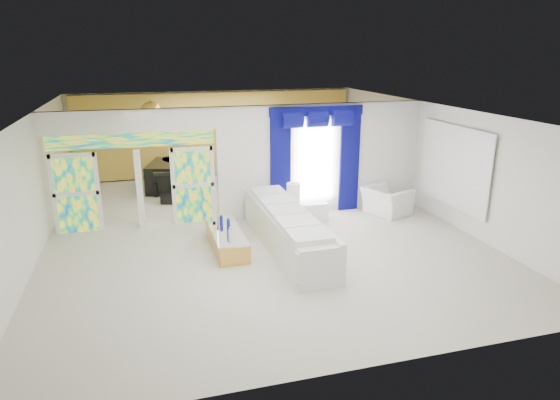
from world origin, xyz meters
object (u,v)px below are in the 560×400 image
object	(u,v)px
coffee_table	(227,240)
armchair	(387,201)
console_table	(304,211)
white_sofa	(287,231)
grand_piano	(172,176)

from	to	relation	value
coffee_table	armchair	distance (m)	4.87
armchair	console_table	bearing A→B (deg)	63.31
white_sofa	armchair	bearing A→B (deg)	24.10
console_table	white_sofa	bearing A→B (deg)	-119.03
armchair	grand_piano	world-z (taller)	grand_piano
white_sofa	coffee_table	distance (m)	1.40
console_table	grand_piano	world-z (taller)	grand_piano
armchair	grand_piano	bearing A→B (deg)	31.92
armchair	coffee_table	bearing A→B (deg)	84.56
console_table	armchair	xyz separation A→B (m)	(2.33, -0.24, 0.16)
coffee_table	armchair	xyz separation A→B (m)	(4.70, 1.29, 0.16)
white_sofa	console_table	size ratio (longest dim) A/B	3.40
coffee_table	grand_piano	bearing A→B (deg)	98.69
grand_piano	coffee_table	bearing A→B (deg)	-65.95
grand_piano	white_sofa	bearing A→B (deg)	-53.96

